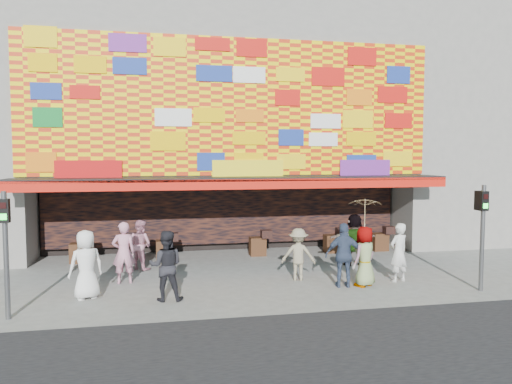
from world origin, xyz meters
TOP-DOWN VIEW (x-y plane):
  - ground at (0.00, 0.00)m, footprint 90.00×90.00m
  - shop_building at (0.00, 8.18)m, footprint 15.20×9.40m
  - neighbor_right at (13.00, 8.00)m, footprint 11.00×8.00m
  - signal_left at (-6.20, -1.50)m, footprint 0.22×0.20m
  - signal_right at (6.20, -1.50)m, footprint 0.22×0.20m
  - ped_a at (-4.62, -0.13)m, footprint 1.07×0.92m
  - ped_b at (-3.74, 1.34)m, footprint 0.72×0.52m
  - ped_c at (-2.54, -0.70)m, footprint 0.98×0.81m
  - ped_d at (1.47, 0.66)m, footprint 1.16×0.88m
  - ped_e at (2.55, -0.37)m, footprint 1.16×0.65m
  - ped_f at (3.95, 2.27)m, footprint 1.68×0.54m
  - ped_g at (3.17, -0.39)m, footprint 1.02×0.92m
  - ped_h at (4.40, -0.09)m, footprint 0.75×0.62m
  - ped_i at (-3.31, 3.12)m, footprint 1.03×1.01m
  - parasol at (3.17, -0.39)m, footprint 1.20×1.21m

SIDE VIEW (x-z plane):
  - ground at x=0.00m, z-range 0.00..0.00m
  - ped_d at x=1.47m, z-range 0.00..1.60m
  - ped_i at x=-3.31m, z-range 0.00..1.67m
  - ped_g at x=3.17m, z-range 0.00..1.76m
  - ped_h at x=4.40m, z-range 0.00..1.78m
  - ped_f at x=3.95m, z-range 0.00..1.81m
  - ped_a at x=-4.62m, z-range 0.00..1.85m
  - ped_b at x=-3.74m, z-range 0.00..1.85m
  - ped_c at x=-2.54m, z-range 0.00..1.86m
  - ped_e at x=2.55m, z-range 0.00..1.87m
  - signal_left at x=-6.20m, z-range 0.36..3.36m
  - signal_right at x=6.20m, z-range 0.36..3.36m
  - parasol at x=3.17m, z-range 1.22..3.06m
  - shop_building at x=0.00m, z-range 0.23..10.23m
  - neighbor_right at x=13.00m, z-range 0.00..12.00m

